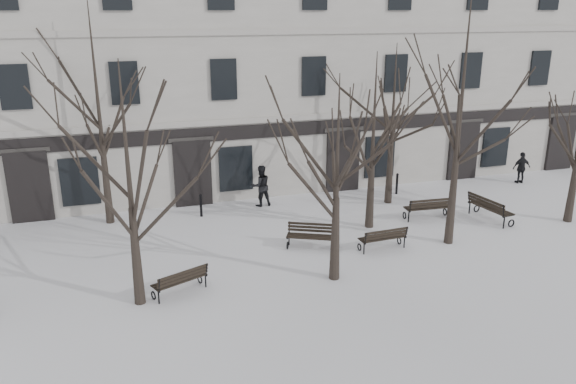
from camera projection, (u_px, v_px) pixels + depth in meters
name	position (u px, v px, depth m)	size (l,w,h in m)	color
ground	(337.00, 271.00, 18.45)	(100.00, 100.00, 0.00)	white
building	(243.00, 65.00, 28.49)	(40.40, 10.20, 11.40)	#B7B2AA
tree_0	(127.00, 158.00, 15.09)	(4.90, 4.90, 7.00)	black
tree_1	(338.00, 156.00, 16.68)	(4.52, 4.52, 6.46)	black
tree_2	(463.00, 91.00, 18.96)	(6.21, 6.21, 8.87)	black
tree_4	(96.00, 88.00, 20.99)	(6.02, 6.02, 8.60)	black
tree_5	(374.00, 121.00, 20.88)	(4.73, 4.73, 6.76)	black
tree_6	(393.00, 106.00, 23.66)	(4.82, 4.82, 6.89)	black
bench_1	(181.00, 280.00, 16.80)	(1.77, 1.21, 0.85)	black
bench_2	(383.00, 238.00, 19.91)	(1.75, 0.71, 0.86)	black
bench_3	(312.00, 235.00, 20.08)	(1.85, 1.34, 0.89)	black
bench_4	(428.00, 207.00, 22.81)	(1.96, 0.83, 0.97)	black
bench_5	(489.00, 208.00, 22.70)	(1.00, 2.08, 1.01)	black
bollard_a	(201.00, 205.00, 23.14)	(0.12, 0.12, 0.96)	black
bollard_b	(397.00, 183.00, 25.96)	(0.13, 0.13, 1.00)	black
pedestrian_b	(261.00, 205.00, 24.59)	(0.88, 0.69, 1.82)	black
pedestrian_c	(519.00, 183.00, 27.79)	(0.92, 0.38, 1.56)	black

